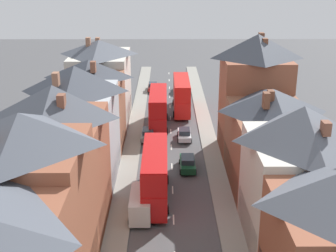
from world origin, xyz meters
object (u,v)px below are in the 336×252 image
double_decker_bus_far_approaching (181,95)px  delivery_van (141,204)px  double_decker_bus_mid_street (155,174)px  car_near_silver (188,163)px  car_parked_left_a (184,134)px  car_mid_white (153,87)px  car_mid_black (179,88)px  double_decker_bus_lead (158,109)px  car_near_blue (148,134)px

double_decker_bus_far_approaching → delivery_van: (-4.89, -32.56, -1.48)m
double_decker_bus_mid_street → delivery_van: (-1.29, -3.42, -1.48)m
car_near_silver → car_parked_left_a: 9.56m
car_mid_white → delivery_van: size_ratio=0.82×
double_decker_bus_far_approaching → car_mid_white: 13.64m
car_near_silver → car_mid_black: bearing=90.0°
double_decker_bus_mid_street → double_decker_bus_lead: bearing=90.0°
double_decker_bus_mid_street → double_decker_bus_far_approaching: bearing=83.0°
double_decker_bus_lead → car_mid_white: (-1.29, 20.03, -2.02)m
car_near_silver → delivery_van: bearing=-115.0°
double_decker_bus_mid_street → car_mid_white: size_ratio=2.55×
double_decker_bus_mid_street → car_near_blue: (-1.29, 16.62, -2.00)m
double_decker_bus_far_approaching → delivery_van: bearing=-98.5°
delivery_van → car_parked_left_a: bearing=76.3°
double_decker_bus_far_approaching → car_parked_left_a: (0.01, -12.50, -2.02)m
double_decker_bus_lead → car_mid_black: 19.70m
double_decker_bus_far_approaching → car_near_silver: size_ratio=2.36×
car_parked_left_a → car_mid_white: (-4.90, 25.08, -0.00)m
double_decker_bus_lead → delivery_van: double_decker_bus_lead is taller
double_decker_bus_far_approaching → car_mid_white: bearing=111.3°
double_decker_bus_far_approaching → car_parked_left_a: double_decker_bus_far_approaching is taller
car_mid_black → car_mid_white: car_mid_black is taller
double_decker_bus_mid_street → double_decker_bus_far_approaching: (3.60, 29.14, 0.00)m
double_decker_bus_lead → double_decker_bus_far_approaching: bearing=64.2°
double_decker_bus_mid_street → car_near_silver: (3.61, 7.08, -1.98)m
car_parked_left_a → car_near_blue: bearing=-179.8°
car_parked_left_a → delivery_van: 20.65m
car_near_silver → delivery_van: 11.59m
car_parked_left_a → car_mid_black: 24.31m
car_near_silver → car_mid_white: bearing=98.1°
car_near_silver → car_mid_black: size_ratio=1.00×
delivery_van → double_decker_bus_far_approaching: bearing=81.5°
double_decker_bus_far_approaching → car_mid_black: (0.01, 11.81, -1.99)m
car_near_blue → car_parked_left_a: 4.90m
double_decker_bus_far_approaching → car_mid_black: size_ratio=2.37×
double_decker_bus_lead → car_parked_left_a: 6.52m
car_parked_left_a → car_mid_black: (-0.00, 24.31, 0.03)m
double_decker_bus_far_approaching → car_near_blue: bearing=-111.3°
double_decker_bus_mid_street → car_parked_left_a: bearing=77.8°
double_decker_bus_lead → car_near_blue: (-1.29, -5.06, -2.00)m
double_decker_bus_far_approaching → car_near_blue: (-4.89, -12.52, -2.00)m
double_decker_bus_far_approaching → delivery_van: size_ratio=2.08×
car_mid_black → car_near_silver: bearing=-90.0°
car_near_blue → car_mid_black: (4.90, 24.33, 0.01)m
double_decker_bus_mid_street → car_mid_white: bearing=91.8°
car_mid_black → delivery_van: 44.64m
car_near_silver → car_parked_left_a: (-0.00, 9.56, -0.04)m
double_decker_bus_mid_street → car_near_silver: 8.19m
car_mid_black → delivery_van: bearing=-96.3°
car_near_blue → car_mid_black: bearing=78.6°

